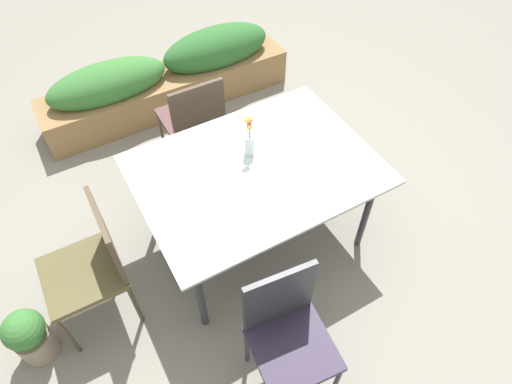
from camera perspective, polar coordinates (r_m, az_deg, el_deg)
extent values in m
plane|color=gray|center=(3.53, -0.50, -4.41)|extent=(12.00, 12.00, 0.00)
cube|color=silver|center=(2.88, 0.00, 2.93)|extent=(1.54, 1.13, 0.02)
cube|color=#333338|center=(2.90, 0.00, 2.62)|extent=(1.51, 1.11, 0.02)
cylinder|color=#333338|center=(2.81, -7.17, -13.12)|extent=(0.05, 0.05, 0.75)
cylinder|color=#333338|center=(3.23, 13.96, -2.68)|extent=(0.05, 0.05, 0.75)
cylinder|color=#333338|center=(3.31, -13.62, -0.92)|extent=(0.05, 0.05, 0.75)
cylinder|color=#333338|center=(3.67, 5.39, 6.81)|extent=(0.05, 0.05, 0.75)
cube|color=brown|center=(2.95, -21.40, -9.74)|extent=(0.47, 0.47, 0.04)
cube|color=#4C3D2D|center=(2.74, -18.56, -5.51)|extent=(0.04, 0.44, 0.46)
cylinder|color=#4C3D2D|center=(3.06, -22.92, -16.63)|extent=(0.03, 0.03, 0.47)
cylinder|color=#4C3D2D|center=(3.29, -24.63, -10.36)|extent=(0.03, 0.03, 0.47)
cylinder|color=#4C3D2D|center=(3.03, -15.19, -13.75)|extent=(0.03, 0.03, 0.47)
cylinder|color=#4C3D2D|center=(3.26, -17.61, -7.66)|extent=(0.03, 0.03, 0.47)
cube|color=#543435|center=(3.75, -8.43, 9.39)|extent=(0.46, 0.46, 0.04)
cube|color=#4C3D2D|center=(3.45, -7.42, 10.33)|extent=(0.43, 0.03, 0.44)
cylinder|color=#4C3D2D|center=(4.01, -12.00, 7.45)|extent=(0.03, 0.03, 0.45)
cylinder|color=#4C3D2D|center=(4.11, -6.56, 9.49)|extent=(0.03, 0.03, 0.45)
cylinder|color=#4C3D2D|center=(3.72, -9.66, 3.74)|extent=(0.03, 0.03, 0.45)
cylinder|color=#4C3D2D|center=(3.82, -3.90, 6.00)|extent=(0.03, 0.03, 0.45)
cube|color=#2D2339|center=(2.59, 4.76, -19.40)|extent=(0.48, 0.48, 0.04)
cube|color=#2D2D33|center=(2.44, 2.97, -13.33)|extent=(0.41, 0.07, 0.47)
cylinder|color=#2D2D33|center=(2.81, 10.28, -22.79)|extent=(0.03, 0.03, 0.44)
cylinder|color=#2D2D33|center=(2.91, 6.26, -16.19)|extent=(0.03, 0.03, 0.44)
cylinder|color=#2D2D33|center=(2.83, -1.19, -19.17)|extent=(0.03, 0.03, 0.44)
cylinder|color=silver|center=(2.91, -0.86, 6.04)|extent=(0.07, 0.07, 0.15)
cylinder|color=#569347|center=(2.83, -0.82, 7.97)|extent=(0.00, 0.01, 0.18)
sphere|color=#EFCC4C|center=(2.77, -0.84, 9.35)|extent=(0.04, 0.04, 0.04)
cylinder|color=#569347|center=(2.82, -1.16, 7.82)|extent=(0.01, 0.01, 0.18)
sphere|color=#EFCC4C|center=(2.76, -1.19, 9.21)|extent=(0.04, 0.04, 0.04)
cylinder|color=#569347|center=(2.83, -0.87, 7.67)|extent=(0.00, 0.01, 0.15)
sphere|color=#DB4C56|center=(2.78, -0.89, 8.86)|extent=(0.03, 0.03, 0.03)
cylinder|color=#569347|center=(2.83, -0.81, 7.35)|extent=(0.01, 0.00, 0.13)
sphere|color=#EFCC4C|center=(2.79, -0.82, 8.34)|extent=(0.04, 0.04, 0.04)
cylinder|color=#569347|center=(2.83, -0.64, 7.87)|extent=(0.00, 0.01, 0.18)
sphere|color=pink|center=(2.77, -0.65, 9.23)|extent=(0.03, 0.03, 0.03)
cube|color=olive|center=(4.56, -11.15, 12.71)|extent=(2.42, 0.48, 0.35)
ellipsoid|color=#387233|center=(4.31, -18.53, 13.09)|extent=(1.09, 0.43, 0.36)
ellipsoid|color=#2D662D|center=(4.55, -5.13, 17.94)|extent=(1.09, 0.43, 0.40)
cylinder|color=gray|center=(3.26, -26.31, -17.02)|extent=(0.23, 0.23, 0.22)
sphere|color=#387233|center=(3.09, -27.70, -15.37)|extent=(0.25, 0.25, 0.25)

